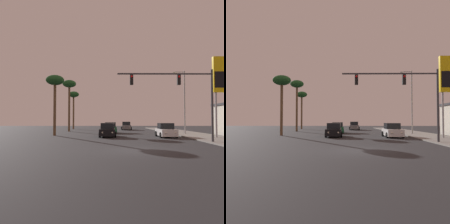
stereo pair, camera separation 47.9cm
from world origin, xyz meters
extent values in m
plane|color=#28282B|center=(0.00, 0.00, 0.00)|extent=(120.00, 120.00, 0.00)
cube|color=gray|center=(9.50, 10.00, 0.06)|extent=(5.00, 60.00, 0.12)
cube|color=slate|center=(1.57, 30.46, 0.58)|extent=(1.96, 4.27, 0.80)
cube|color=black|center=(1.57, 30.61, 1.33)|extent=(1.68, 2.06, 0.70)
cylinder|color=black|center=(0.67, 29.16, 0.32)|extent=(0.24, 0.64, 0.64)
cylinder|color=black|center=(2.47, 29.16, 0.32)|extent=(0.24, 0.64, 0.64)
cylinder|color=black|center=(0.67, 31.76, 0.32)|extent=(0.24, 0.64, 0.64)
cylinder|color=black|center=(2.47, 31.76, 0.32)|extent=(0.24, 0.64, 0.64)
sphere|color=#F2EACC|center=(1.01, 28.34, 0.63)|extent=(0.18, 0.18, 0.18)
sphere|color=#F2EACC|center=(2.13, 28.34, 0.63)|extent=(0.18, 0.18, 0.18)
cube|color=silver|center=(4.97, 11.42, 0.58)|extent=(1.87, 4.23, 0.80)
cube|color=black|center=(4.97, 11.57, 1.33)|extent=(1.63, 2.03, 0.70)
cylinder|color=black|center=(4.07, 10.12, 0.32)|extent=(0.24, 0.64, 0.64)
cylinder|color=black|center=(5.87, 10.12, 0.32)|extent=(0.24, 0.64, 0.64)
cylinder|color=black|center=(4.07, 12.72, 0.32)|extent=(0.24, 0.64, 0.64)
cylinder|color=black|center=(5.87, 12.72, 0.32)|extent=(0.24, 0.64, 0.64)
sphere|color=#F2EACC|center=(4.41, 9.30, 0.63)|extent=(0.18, 0.18, 0.18)
sphere|color=#F2EACC|center=(5.52, 9.30, 0.63)|extent=(0.18, 0.18, 0.18)
cube|color=#195933|center=(-1.73, 19.67, 0.58)|extent=(1.93, 4.26, 0.80)
cube|color=black|center=(-1.73, 19.82, 1.33)|extent=(1.66, 2.05, 0.70)
cylinder|color=black|center=(-2.63, 18.37, 0.32)|extent=(0.24, 0.64, 0.64)
cylinder|color=black|center=(-0.83, 18.37, 0.32)|extent=(0.24, 0.64, 0.64)
cylinder|color=black|center=(-2.63, 20.97, 0.32)|extent=(0.24, 0.64, 0.64)
cylinder|color=black|center=(-0.83, 20.97, 0.32)|extent=(0.24, 0.64, 0.64)
sphere|color=#F2EACC|center=(-2.29, 17.55, 0.63)|extent=(0.18, 0.18, 0.18)
sphere|color=#F2EACC|center=(-1.17, 17.55, 0.63)|extent=(0.18, 0.18, 0.18)
cube|color=black|center=(-2.04, 11.97, 0.58)|extent=(1.92, 4.25, 0.80)
cube|color=black|center=(-2.04, 12.12, 1.33)|extent=(1.66, 2.04, 0.70)
cylinder|color=black|center=(-2.94, 10.67, 0.32)|extent=(0.24, 0.64, 0.64)
cylinder|color=black|center=(-1.14, 10.67, 0.32)|extent=(0.24, 0.64, 0.64)
cylinder|color=black|center=(-2.94, 13.28, 0.32)|extent=(0.24, 0.64, 0.64)
cylinder|color=black|center=(-1.14, 13.28, 0.32)|extent=(0.24, 0.64, 0.64)
sphere|color=#F2EACC|center=(-2.60, 9.85, 0.63)|extent=(0.18, 0.18, 0.18)
sphere|color=#F2EACC|center=(-1.49, 9.85, 0.63)|extent=(0.18, 0.18, 0.18)
cylinder|color=#38383D|center=(7.47, 4.71, 3.37)|extent=(0.20, 0.20, 6.50)
cylinder|color=#38383D|center=(3.19, 4.71, 6.22)|extent=(8.54, 0.14, 0.14)
cube|color=black|center=(4.48, 4.71, 5.67)|extent=(0.30, 0.24, 0.90)
sphere|color=red|center=(4.48, 4.57, 5.94)|extent=(0.20, 0.20, 0.20)
cube|color=black|center=(0.21, 4.71, 5.67)|extent=(0.30, 0.24, 0.90)
sphere|color=red|center=(0.21, 4.57, 5.94)|extent=(0.20, 0.20, 0.20)
cylinder|color=#99999E|center=(8.97, 16.38, 4.62)|extent=(0.18, 0.18, 9.00)
cylinder|color=#99999E|center=(8.27, 16.38, 8.97)|extent=(1.40, 0.10, 0.10)
ellipsoid|color=silver|center=(7.57, 16.38, 8.92)|extent=(0.50, 0.24, 0.20)
cylinder|color=#99999E|center=(10.02, 9.24, 2.62)|extent=(0.20, 0.20, 5.00)
cube|color=yellow|center=(10.72, 9.24, 7.12)|extent=(2.00, 0.40, 4.00)
cube|color=black|center=(10.72, 9.03, 6.52)|extent=(1.80, 0.03, 1.80)
cylinder|color=brown|center=(-9.06, 24.00, 4.01)|extent=(0.36, 0.36, 8.03)
ellipsoid|color=#1E5123|center=(-9.06, 24.00, 8.51)|extent=(2.40, 2.40, 1.32)
cylinder|color=brown|center=(-9.98, 34.00, 3.65)|extent=(0.36, 0.36, 7.29)
ellipsoid|color=#1E5123|center=(-9.98, 34.00, 7.77)|extent=(2.40, 2.40, 1.32)
cylinder|color=brown|center=(-9.06, 14.00, 3.43)|extent=(0.36, 0.36, 6.86)
ellipsoid|color=#1E5123|center=(-9.06, 14.00, 7.34)|extent=(2.40, 2.40, 1.32)
camera|label=1|loc=(-1.68, -14.80, 2.07)|focal=35.00mm
camera|label=2|loc=(-1.20, -14.79, 2.07)|focal=35.00mm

